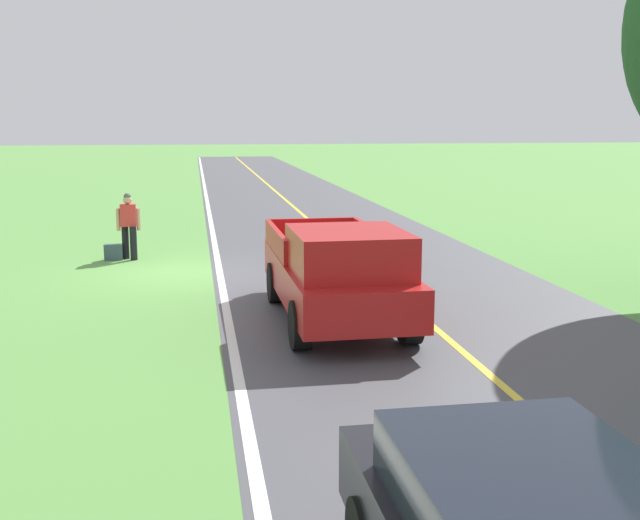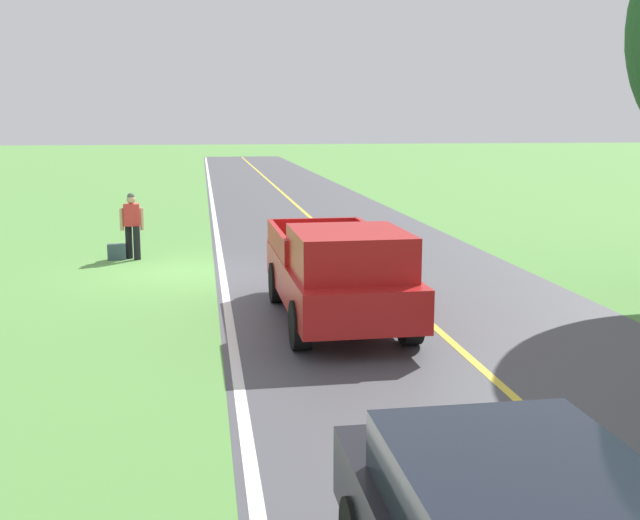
{
  "view_description": "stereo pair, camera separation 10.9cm",
  "coord_description": "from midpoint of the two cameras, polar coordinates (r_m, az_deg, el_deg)",
  "views": [
    {
      "loc": [
        -0.31,
        18.34,
        3.61
      ],
      "look_at": [
        -2.18,
        6.94,
        1.49
      ],
      "focal_mm": 42.95,
      "sensor_mm": 36.0,
      "label": 1
    },
    {
      "loc": [
        -0.42,
        18.35,
        3.61
      ],
      "look_at": [
        -2.18,
        6.94,
        1.49
      ],
      "focal_mm": 42.95,
      "sensor_mm": 36.0,
      "label": 2
    }
  ],
  "objects": [
    {
      "name": "ground_plane",
      "position": [
        18.7,
        -10.26,
        -0.92
      ],
      "size": [
        200.0,
        200.0,
        0.0
      ],
      "primitive_type": "plane",
      "color": "#568E42"
    },
    {
      "name": "road_surface",
      "position": [
        19.13,
        3.11,
        -0.51
      ],
      "size": [
        7.52,
        120.0,
        0.0
      ],
      "primitive_type": "cube",
      "color": "#47474C",
      "rests_on": "ground"
    },
    {
      "name": "lane_edge_line",
      "position": [
        18.7,
        -7.66,
        -0.83
      ],
      "size": [
        0.16,
        117.6,
        0.0
      ],
      "primitive_type": "cube",
      "color": "silver",
      "rests_on": "ground"
    },
    {
      "name": "lane_centre_line",
      "position": [
        19.13,
        3.11,
        -0.5
      ],
      "size": [
        0.14,
        117.6,
        0.0
      ],
      "primitive_type": "cube",
      "color": "gold",
      "rests_on": "ground"
    },
    {
      "name": "hitchhiker_walking",
      "position": [
        20.67,
        -14.21,
        2.74
      ],
      "size": [
        0.62,
        0.51,
        1.75
      ],
      "color": "black",
      "rests_on": "ground"
    },
    {
      "name": "suitcase_carried",
      "position": [
        20.74,
        -15.29,
        0.56
      ],
      "size": [
        0.46,
        0.21,
        0.42
      ],
      "primitive_type": "cube",
      "rotation": [
        0.0,
        0.0,
        1.58
      ],
      "color": "#384C56",
      "rests_on": "ground"
    },
    {
      "name": "pickup_truck_passing",
      "position": [
        13.59,
        1.15,
        -0.84
      ],
      "size": [
        2.15,
        5.42,
        1.82
      ],
      "color": "#B21919",
      "rests_on": "ground"
    }
  ]
}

